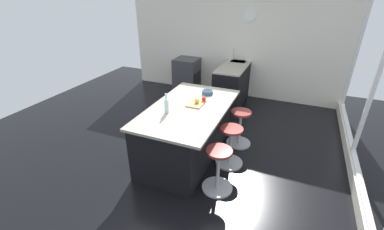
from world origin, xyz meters
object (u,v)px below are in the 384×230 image
Objects in this scene: kitchen_island at (187,130)px; stool_near_camera at (218,171)px; stool_by_window at (240,129)px; cutting_board at (196,103)px; apple_yellow at (197,101)px; water_bottle at (166,106)px; fruit_bowl at (208,92)px; stool_middle at (230,147)px; apple_red at (204,99)px; oven_range at (187,75)px.

kitchen_island is 1.00m from stool_near_camera.
stool_by_window is 1.83× the size of cutting_board.
apple_yellow is 0.57m from water_bottle.
water_bottle is 1.00m from fruit_bowl.
stool_by_window is 1.00× the size of stool_middle.
apple_yellow is 0.14m from apple_red.
oven_range is 2.90m from apple_yellow.
stool_by_window and stool_middle have the same top height.
stool_near_camera is at bearing 26.32° from fruit_bowl.
fruit_bowl is (-0.47, 0.01, -0.02)m from apple_yellow.
kitchen_island is 28.42× the size of apple_red.
apple_yellow is 0.26× the size of water_bottle.
stool_middle is at bearing 109.19° from water_bottle.
fruit_bowl is (-0.47, 0.02, 0.03)m from cutting_board.
apple_red is (2.43, 1.37, 0.50)m from oven_range.
apple_red is at bearing 147.88° from apple_yellow.
stool_by_window is 0.88m from fruit_bowl.
cutting_board is at bearing -103.27° from stool_middle.
fruit_bowl is (0.01, -0.62, 0.62)m from stool_by_window.
oven_range is 3.32m from stool_middle.
apple_red is at bearing 144.02° from kitchen_island.
stool_near_camera is 2.11× the size of water_bottle.
apple_yellow is (0.00, 0.01, 0.05)m from cutting_board.
cutting_board is 0.15m from apple_red.
stool_by_window is at bearing 123.23° from apple_red.
cutting_board is (0.48, -0.65, 0.59)m from stool_by_window.
stool_middle is (0.00, 0.76, -0.14)m from kitchen_island.
fruit_bowl reaches higher than stool_by_window.
oven_range is at bearing -147.62° from fruit_bowl.
water_bottle is (0.96, -0.94, 0.70)m from stool_by_window.
kitchen_island is at bearing -12.14° from fruit_bowl.
apple_red is at bearing -148.14° from stool_near_camera.
stool_middle is at bearing 45.00° from fruit_bowl.
water_bottle is (-0.31, -0.94, 0.70)m from stool_near_camera.
oven_range is 3.23m from water_bottle.
kitchen_island reaches higher than stool_middle.
stool_middle is at bearing 76.77° from apple_yellow.
kitchen_island reaches higher than stool_near_camera.
stool_middle is 0.64m from stool_near_camera.
apple_yellow is at bearing -1.65° from fruit_bowl.
stool_middle is (2.69, 1.94, -0.14)m from oven_range.
stool_by_window is 1.03m from apple_yellow.
apple_yellow is at bearing -141.00° from stool_near_camera.
water_bottle is (0.59, -0.37, 0.07)m from apple_red.
apple_red reaches higher than stool_middle.
kitchen_island is 0.54m from apple_yellow.
oven_range is 2.83m from stool_by_window.
stool_near_camera is at bearing 0.00° from stool_middle.
stool_middle is at bearing 35.71° from oven_range.
fruit_bowl is at bearing -88.76° from stool_by_window.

